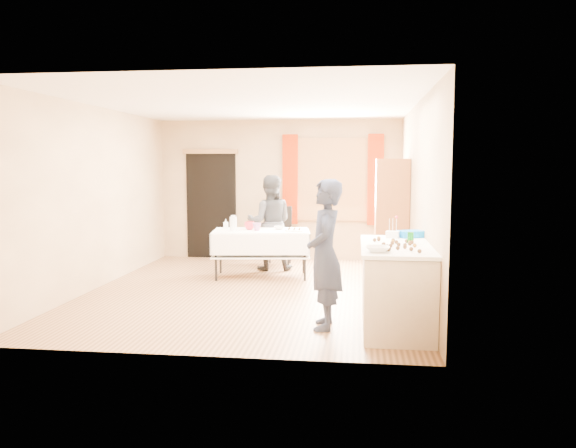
# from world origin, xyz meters

# --- Properties ---
(floor) EXTENTS (4.50, 5.50, 0.02)m
(floor) POSITION_xyz_m (0.00, 0.00, -0.01)
(floor) COLOR #9E7047
(floor) RESTS_ON ground
(ceiling) EXTENTS (4.50, 5.50, 0.02)m
(ceiling) POSITION_xyz_m (0.00, 0.00, 2.61)
(ceiling) COLOR white
(ceiling) RESTS_ON floor
(wall_back) EXTENTS (4.50, 0.02, 2.60)m
(wall_back) POSITION_xyz_m (0.00, 2.76, 1.30)
(wall_back) COLOR tan
(wall_back) RESTS_ON floor
(wall_front) EXTENTS (4.50, 0.02, 2.60)m
(wall_front) POSITION_xyz_m (0.00, -2.76, 1.30)
(wall_front) COLOR tan
(wall_front) RESTS_ON floor
(wall_left) EXTENTS (0.02, 5.50, 2.60)m
(wall_left) POSITION_xyz_m (-2.26, 0.00, 1.30)
(wall_left) COLOR tan
(wall_left) RESTS_ON floor
(wall_right) EXTENTS (0.02, 5.50, 2.60)m
(wall_right) POSITION_xyz_m (2.26, 0.00, 1.30)
(wall_right) COLOR tan
(wall_right) RESTS_ON floor
(window_frame) EXTENTS (1.32, 0.06, 1.52)m
(window_frame) POSITION_xyz_m (1.00, 2.72, 1.50)
(window_frame) COLOR olive
(window_frame) RESTS_ON wall_back
(window_pane) EXTENTS (1.20, 0.02, 1.40)m
(window_pane) POSITION_xyz_m (1.00, 2.71, 1.50)
(window_pane) COLOR white
(window_pane) RESTS_ON wall_back
(curtain_left) EXTENTS (0.28, 0.06, 1.65)m
(curtain_left) POSITION_xyz_m (0.22, 2.67, 1.50)
(curtain_left) COLOR #A12201
(curtain_left) RESTS_ON wall_back
(curtain_right) EXTENTS (0.28, 0.06, 1.65)m
(curtain_right) POSITION_xyz_m (1.78, 2.67, 1.50)
(curtain_right) COLOR #A12201
(curtain_right) RESTS_ON wall_back
(doorway) EXTENTS (0.95, 0.04, 2.00)m
(doorway) POSITION_xyz_m (-1.30, 2.73, 1.00)
(doorway) COLOR black
(doorway) RESTS_ON floor
(door_lintel) EXTENTS (1.05, 0.06, 0.08)m
(door_lintel) POSITION_xyz_m (-1.30, 2.70, 2.02)
(door_lintel) COLOR olive
(door_lintel) RESTS_ON wall_back
(cabinet) EXTENTS (0.50, 0.60, 1.86)m
(cabinet) POSITION_xyz_m (1.99, 1.15, 0.93)
(cabinet) COLOR brown
(cabinet) RESTS_ON floor
(counter) EXTENTS (0.77, 1.62, 0.91)m
(counter) POSITION_xyz_m (1.89, -1.55, 0.45)
(counter) COLOR beige
(counter) RESTS_ON floor
(party_table) EXTENTS (1.61, 0.97, 0.75)m
(party_table) POSITION_xyz_m (-0.04, 0.99, 0.45)
(party_table) COLOR black
(party_table) RESTS_ON floor
(chair) EXTENTS (0.44, 0.44, 1.03)m
(chair) POSITION_xyz_m (0.09, 2.11, 0.31)
(chair) COLOR black
(chair) RESTS_ON floor
(girl) EXTENTS (0.63, 0.45, 1.62)m
(girl) POSITION_xyz_m (1.12, -1.69, 0.81)
(girl) COLOR #1E253F
(girl) RESTS_ON floor
(woman) EXTENTS (0.92, 0.79, 1.60)m
(woman) POSITION_xyz_m (0.00, 1.62, 0.80)
(woman) COLOR black
(woman) RESTS_ON floor
(soda_can) EXTENTS (0.07, 0.07, 0.12)m
(soda_can) POSITION_xyz_m (2.04, -1.43, 0.97)
(soda_can) COLOR #0F7B1C
(soda_can) RESTS_ON counter
(mixing_bowl) EXTENTS (0.26, 0.26, 0.06)m
(mixing_bowl) POSITION_xyz_m (1.66, -2.11, 0.94)
(mixing_bowl) COLOR white
(mixing_bowl) RESTS_ON counter
(foam_block) EXTENTS (0.17, 0.13, 0.08)m
(foam_block) POSITION_xyz_m (1.88, -0.99, 0.95)
(foam_block) COLOR white
(foam_block) RESTS_ON counter
(blue_basket) EXTENTS (0.36, 0.30, 0.08)m
(blue_basket) POSITION_xyz_m (2.10, -0.91, 0.95)
(blue_basket) COLOR #077BEF
(blue_basket) RESTS_ON counter
(pitcher) EXTENTS (0.12, 0.12, 0.22)m
(pitcher) POSITION_xyz_m (-0.44, 0.80, 0.86)
(pitcher) COLOR silver
(pitcher) RESTS_ON party_table
(cup_red) EXTENTS (0.19, 0.19, 0.13)m
(cup_red) POSITION_xyz_m (-0.23, 1.00, 0.81)
(cup_red) COLOR red
(cup_red) RESTS_ON party_table
(cup_rainbow) EXTENTS (0.16, 0.16, 0.12)m
(cup_rainbow) POSITION_xyz_m (-0.08, 0.86, 0.81)
(cup_rainbow) COLOR red
(cup_rainbow) RESTS_ON party_table
(small_bowl) EXTENTS (0.18, 0.18, 0.05)m
(small_bowl) POSITION_xyz_m (0.23, 1.10, 0.78)
(small_bowl) COLOR white
(small_bowl) RESTS_ON party_table
(pastry_tray) EXTENTS (0.28, 0.20, 0.02)m
(pastry_tray) POSITION_xyz_m (0.50, 0.91, 0.76)
(pastry_tray) COLOR white
(pastry_tray) RESTS_ON party_table
(bottle) EXTENTS (0.09, 0.09, 0.15)m
(bottle) POSITION_xyz_m (-0.63, 1.08, 0.83)
(bottle) COLOR white
(bottle) RESTS_ON party_table
(cake_balls) EXTENTS (0.46, 1.05, 0.04)m
(cake_balls) POSITION_xyz_m (1.88, -1.65, 0.93)
(cake_balls) COLOR #3F2314
(cake_balls) RESTS_ON counter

